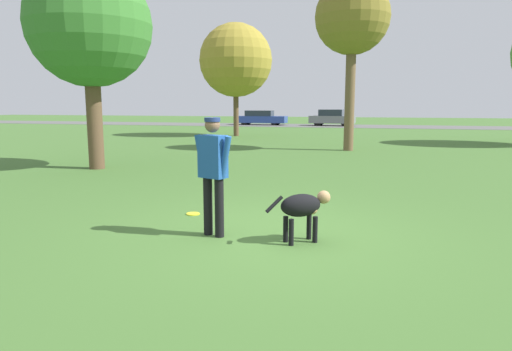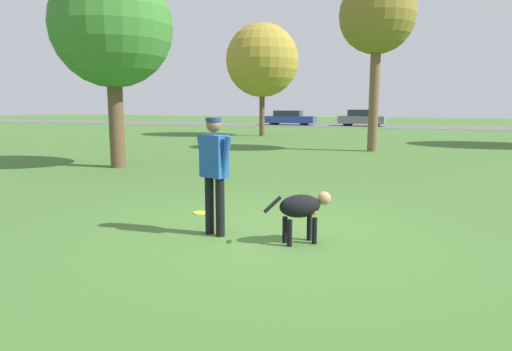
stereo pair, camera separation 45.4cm
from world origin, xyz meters
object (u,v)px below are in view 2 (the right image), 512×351
(parked_car_blue, at_px, (289,118))
(tree_far_left, at_px, (262,60))
(person, at_px, (214,167))
(parked_car_grey, at_px, (362,118))
(dog, at_px, (303,208))
(tree_mid_center, at_px, (377,17))
(tree_near_left, at_px, (112,28))
(frisbee, at_px, (200,213))

(parked_car_blue, bearing_deg, tree_far_left, -82.08)
(person, height_order, parked_car_grey, person)
(parked_car_grey, bearing_deg, dog, -82.70)
(tree_far_left, relative_size, tree_mid_center, 0.96)
(tree_mid_center, height_order, tree_near_left, tree_mid_center)
(parked_car_grey, bearing_deg, tree_mid_center, -80.25)
(dog, height_order, parked_car_blue, parked_car_blue)
(tree_mid_center, xyz_separation_m, parked_car_grey, (-2.70, 20.89, -4.46))
(person, distance_m, tree_near_left, 8.52)
(person, xyz_separation_m, tree_mid_center, (1.09, 12.84, 4.15))
(tree_far_left, distance_m, tree_near_left, 14.15)
(frisbee, bearing_deg, tree_near_left, 137.50)
(dog, distance_m, tree_mid_center, 13.64)
(dog, xyz_separation_m, tree_mid_center, (-0.20, 12.81, 4.66))
(dog, bearing_deg, tree_near_left, 104.36)
(person, bearing_deg, tree_mid_center, 105.05)
(frisbee, xyz_separation_m, tree_near_left, (-4.89, 4.48, 4.02))
(tree_mid_center, bearing_deg, parked_car_grey, 97.36)
(tree_near_left, relative_size, parked_car_blue, 1.26)
(frisbee, bearing_deg, parked_car_blue, 102.37)
(tree_mid_center, xyz_separation_m, tree_near_left, (-6.76, -7.26, -1.12))
(frisbee, relative_size, parked_car_blue, 0.05)
(dog, xyz_separation_m, tree_far_left, (-7.13, 19.70, 3.86))
(tree_far_left, bearing_deg, frisbee, -74.81)
(parked_car_grey, bearing_deg, tree_near_left, -95.82)
(parked_car_blue, distance_m, parked_car_grey, 6.35)
(person, relative_size, parked_car_blue, 0.37)
(tree_mid_center, bearing_deg, parked_car_blue, 113.34)
(person, bearing_deg, frisbee, 145.33)
(tree_near_left, height_order, parked_car_grey, tree_near_left)
(parked_car_grey, bearing_deg, person, -84.87)
(tree_far_left, bearing_deg, parked_car_blue, 98.56)
(tree_far_left, height_order, tree_near_left, tree_far_left)
(tree_near_left, xyz_separation_m, parked_car_blue, (-2.29, 28.23, -3.40))
(frisbee, distance_m, tree_near_left, 7.75)
(tree_mid_center, distance_m, parked_car_blue, 23.29)
(tree_mid_center, relative_size, parked_car_blue, 1.46)
(tree_near_left, bearing_deg, tree_mid_center, 47.02)
(dog, distance_m, frisbee, 2.38)
(tree_mid_center, bearing_deg, tree_near_left, -132.98)
(tree_near_left, distance_m, parked_car_blue, 28.53)
(person, height_order, parked_car_blue, person)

